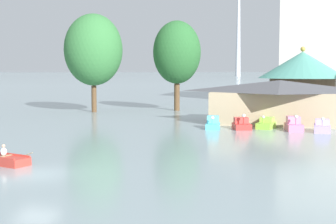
{
  "coord_description": "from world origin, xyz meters",
  "views": [
    {
      "loc": [
        14.09,
        -24.53,
        5.99
      ],
      "look_at": [
        3.8,
        15.33,
        2.35
      ],
      "focal_mm": 52.24,
      "sensor_mm": 36.0,
      "label": 1
    }
  ],
  "objects_px": {
    "pedal_boat_red": "(242,124)",
    "boathouse": "(280,101)",
    "shoreline_tree_tall_left": "(93,50)",
    "green_roof_pavilion": "(302,77)",
    "pedal_boat_lavender": "(322,127)",
    "rowboat_with_rower": "(6,160)",
    "pedal_boat_cyan": "(213,124)",
    "shoreline_tree_mid": "(177,53)",
    "pedal_boat_pink": "(294,125)",
    "pedal_boat_lime": "(266,124)"
  },
  "relations": [
    {
      "from": "pedal_boat_red",
      "to": "boathouse",
      "type": "bearing_deg",
      "value": 133.86
    },
    {
      "from": "shoreline_tree_tall_left",
      "to": "pedal_boat_red",
      "type": "bearing_deg",
      "value": -33.22
    },
    {
      "from": "green_roof_pavilion",
      "to": "pedal_boat_lavender",
      "type": "bearing_deg",
      "value": -86.02
    },
    {
      "from": "rowboat_with_rower",
      "to": "green_roof_pavilion",
      "type": "distance_m",
      "value": 48.27
    },
    {
      "from": "pedal_boat_lavender",
      "to": "green_roof_pavilion",
      "type": "bearing_deg",
      "value": -174.48
    },
    {
      "from": "pedal_boat_cyan",
      "to": "pedal_boat_red",
      "type": "relative_size",
      "value": 0.97
    },
    {
      "from": "green_roof_pavilion",
      "to": "pedal_boat_cyan",
      "type": "bearing_deg",
      "value": -111.36
    },
    {
      "from": "shoreline_tree_tall_left",
      "to": "shoreline_tree_mid",
      "type": "distance_m",
      "value": 11.86
    },
    {
      "from": "pedal_boat_pink",
      "to": "shoreline_tree_tall_left",
      "type": "bearing_deg",
      "value": -128.31
    },
    {
      "from": "pedal_boat_cyan",
      "to": "pedal_boat_red",
      "type": "xyz_separation_m",
      "value": [
        2.82,
        0.36,
        -0.04
      ]
    },
    {
      "from": "pedal_boat_lavender",
      "to": "shoreline_tree_mid",
      "type": "height_order",
      "value": "shoreline_tree_mid"
    },
    {
      "from": "rowboat_with_rower",
      "to": "pedal_boat_pink",
      "type": "height_order",
      "value": "pedal_boat_pink"
    },
    {
      "from": "rowboat_with_rower",
      "to": "pedal_boat_cyan",
      "type": "relative_size",
      "value": 1.28
    },
    {
      "from": "pedal_boat_lime",
      "to": "boathouse",
      "type": "xyz_separation_m",
      "value": [
        1.13,
        5.04,
        2.05
      ]
    },
    {
      "from": "pedal_boat_red",
      "to": "shoreline_tree_mid",
      "type": "height_order",
      "value": "shoreline_tree_mid"
    },
    {
      "from": "pedal_boat_lime",
      "to": "pedal_boat_pink",
      "type": "relative_size",
      "value": 1.07
    },
    {
      "from": "pedal_boat_lime",
      "to": "pedal_boat_pink",
      "type": "xyz_separation_m",
      "value": [
        2.69,
        -1.26,
        0.11
      ]
    },
    {
      "from": "pedal_boat_cyan",
      "to": "pedal_boat_pink",
      "type": "height_order",
      "value": "pedal_boat_pink"
    },
    {
      "from": "pedal_boat_lavender",
      "to": "boathouse",
      "type": "height_order",
      "value": "boathouse"
    },
    {
      "from": "pedal_boat_cyan",
      "to": "shoreline_tree_tall_left",
      "type": "relative_size",
      "value": 0.19
    },
    {
      "from": "pedal_boat_lime",
      "to": "pedal_boat_lavender",
      "type": "bearing_deg",
      "value": 83.08
    },
    {
      "from": "pedal_boat_pink",
      "to": "shoreline_tree_mid",
      "type": "bearing_deg",
      "value": -150.6
    },
    {
      "from": "rowboat_with_rower",
      "to": "pedal_boat_lavender",
      "type": "xyz_separation_m",
      "value": [
        20.08,
        21.63,
        0.2
      ]
    },
    {
      "from": "boathouse",
      "to": "pedal_boat_lime",
      "type": "bearing_deg",
      "value": -102.68
    },
    {
      "from": "pedal_boat_red",
      "to": "shoreline_tree_mid",
      "type": "bearing_deg",
      "value": -167.86
    },
    {
      "from": "pedal_boat_lime",
      "to": "pedal_boat_cyan",
      "type": "bearing_deg",
      "value": -60.1
    },
    {
      "from": "shoreline_tree_tall_left",
      "to": "boathouse",
      "type": "bearing_deg",
      "value": -17.28
    },
    {
      "from": "pedal_boat_lime",
      "to": "shoreline_tree_tall_left",
      "type": "distance_m",
      "value": 28.69
    },
    {
      "from": "pedal_boat_lime",
      "to": "pedal_boat_pink",
      "type": "height_order",
      "value": "pedal_boat_pink"
    },
    {
      "from": "pedal_boat_red",
      "to": "green_roof_pavilion",
      "type": "bearing_deg",
      "value": 147.05
    },
    {
      "from": "boathouse",
      "to": "shoreline_tree_tall_left",
      "type": "relative_size",
      "value": 1.16
    },
    {
      "from": "rowboat_with_rower",
      "to": "shoreline_tree_mid",
      "type": "xyz_separation_m",
      "value": [
        1.05,
        41.67,
        8.05
      ]
    },
    {
      "from": "green_roof_pavilion",
      "to": "shoreline_tree_tall_left",
      "type": "xyz_separation_m",
      "value": [
        -28.01,
        -8.07,
        3.76
      ]
    },
    {
      "from": "pedal_boat_cyan",
      "to": "boathouse",
      "type": "xyz_separation_m",
      "value": [
        6.31,
        6.81,
        1.98
      ]
    },
    {
      "from": "pedal_boat_pink",
      "to": "boathouse",
      "type": "xyz_separation_m",
      "value": [
        -1.56,
        6.29,
        1.94
      ]
    },
    {
      "from": "boathouse",
      "to": "shoreline_tree_mid",
      "type": "bearing_deg",
      "value": 138.15
    },
    {
      "from": "pedal_boat_pink",
      "to": "pedal_boat_lavender",
      "type": "distance_m",
      "value": 2.67
    },
    {
      "from": "pedal_boat_cyan",
      "to": "green_roof_pavilion",
      "type": "xyz_separation_m",
      "value": [
        8.91,
        22.79,
        4.34
      ]
    },
    {
      "from": "pedal_boat_red",
      "to": "green_roof_pavilion",
      "type": "height_order",
      "value": "green_roof_pavilion"
    },
    {
      "from": "pedal_boat_cyan",
      "to": "shoreline_tree_mid",
      "type": "xyz_separation_m",
      "value": [
        -8.53,
        20.1,
        7.83
      ]
    },
    {
      "from": "pedal_boat_red",
      "to": "pedal_boat_lavender",
      "type": "bearing_deg",
      "value": 70.0
    },
    {
      "from": "rowboat_with_rower",
      "to": "pedal_boat_lime",
      "type": "height_order",
      "value": "pedal_boat_lime"
    },
    {
      "from": "green_roof_pavilion",
      "to": "pedal_boat_pink",
      "type": "bearing_deg",
      "value": -92.69
    },
    {
      "from": "rowboat_with_rower",
      "to": "pedal_boat_lime",
      "type": "relative_size",
      "value": 1.09
    },
    {
      "from": "pedal_boat_red",
      "to": "pedal_boat_lime",
      "type": "relative_size",
      "value": 0.87
    },
    {
      "from": "boathouse",
      "to": "green_roof_pavilion",
      "type": "distance_m",
      "value": 16.35
    },
    {
      "from": "pedal_boat_red",
      "to": "shoreline_tree_mid",
      "type": "distance_m",
      "value": 24.1
    },
    {
      "from": "pedal_boat_pink",
      "to": "green_roof_pavilion",
      "type": "relative_size",
      "value": 0.24
    },
    {
      "from": "boathouse",
      "to": "pedal_boat_red",
      "type": "bearing_deg",
      "value": -118.37
    },
    {
      "from": "green_roof_pavilion",
      "to": "pedal_boat_lime",
      "type": "bearing_deg",
      "value": -100.08
    }
  ]
}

